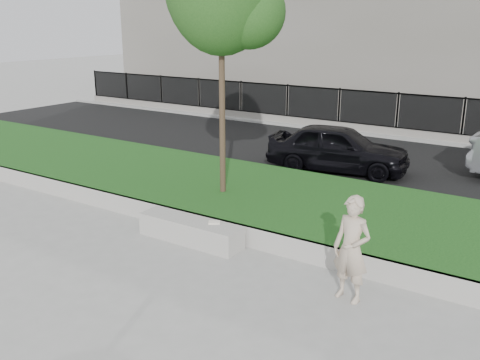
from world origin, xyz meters
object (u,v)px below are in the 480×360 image
Objects in this scene: stone_bench at (190,231)px; car_dark at (338,148)px; book at (214,222)px; man at (352,249)px.

car_dark is at bearing 86.66° from stone_bench.
book is at bearing 171.76° from car_dark.
man is at bearing -164.39° from car_dark.
car_dark is at bearing 56.82° from book.
man is 7.59× the size of book.
book is at bearing 179.89° from man.
car_dark is (-0.13, 5.87, 0.24)m from book.
stone_bench is 6.01m from car_dark.
stone_bench is 0.56× the size of car_dark.
man is at bearing -6.80° from stone_bench.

